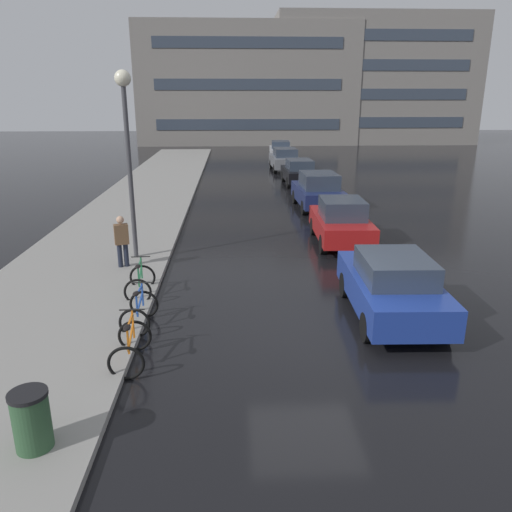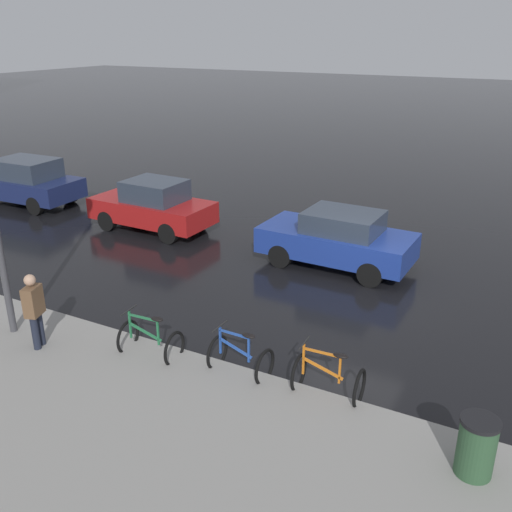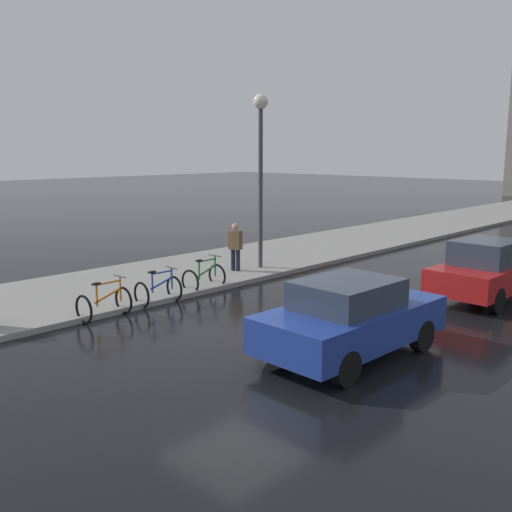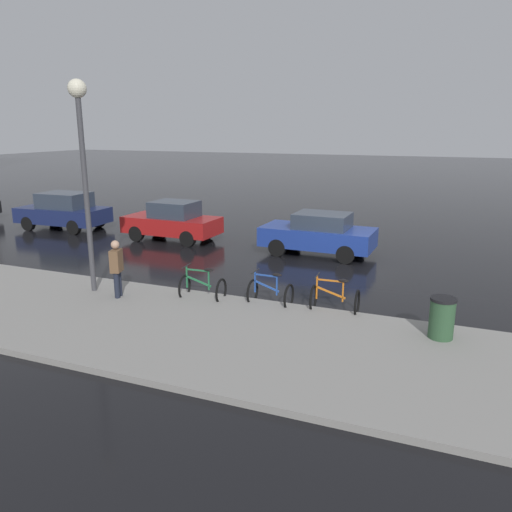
% 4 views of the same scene
% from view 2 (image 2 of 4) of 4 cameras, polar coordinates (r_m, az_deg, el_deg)
% --- Properties ---
extents(ground_plane, '(140.00, 140.00, 0.00)m').
position_cam_2_polar(ground_plane, '(13.47, 9.20, -4.88)').
color(ground_plane, black).
extents(bicycle_nearest, '(0.73, 1.18, 0.97)m').
position_cam_2_polar(bicycle_nearest, '(10.10, 7.24, -12.02)').
color(bicycle_nearest, black).
rests_on(bicycle_nearest, ground).
extents(bicycle_second, '(0.72, 1.10, 0.93)m').
position_cam_2_polar(bicycle_second, '(10.60, -1.58, -10.10)').
color(bicycle_second, black).
rests_on(bicycle_second, ground).
extents(bicycle_third, '(0.75, 1.17, 0.96)m').
position_cam_2_polar(bicycle_third, '(11.28, -10.51, -8.33)').
color(bicycle_third, black).
rests_on(bicycle_third, ground).
extents(car_blue, '(1.95, 4.09, 1.55)m').
position_cam_2_polar(car_blue, '(15.32, 8.17, 1.72)').
color(car_blue, navy).
rests_on(car_blue, ground).
extents(car_red, '(1.85, 3.95, 1.62)m').
position_cam_2_polar(car_red, '(18.31, -10.27, 4.96)').
color(car_red, '#AD1919').
rests_on(car_red, ground).
extents(car_navy, '(2.03, 4.13, 1.68)m').
position_cam_2_polar(car_navy, '(22.38, -22.01, 6.90)').
color(car_navy, navy).
rests_on(car_navy, ground).
extents(pedestrian, '(0.45, 0.35, 1.68)m').
position_cam_2_polar(pedestrian, '(11.82, -21.28, -5.02)').
color(pedestrian, '#1E2333').
rests_on(pedestrian, ground).
extents(trash_bin, '(0.55, 0.55, 1.04)m').
position_cam_2_polar(trash_bin, '(8.91, 21.12, -17.69)').
color(trash_bin, '#2D5133').
rests_on(trash_bin, ground).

